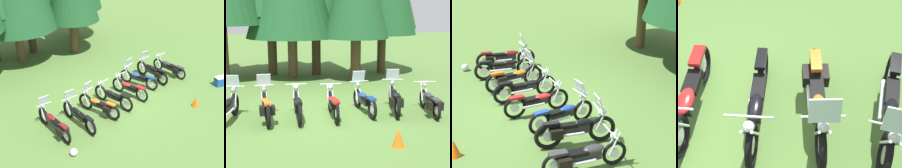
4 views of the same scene
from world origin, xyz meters
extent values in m
plane|color=#4C7033|center=(0.00, 0.00, 0.00)|extent=(80.00, 80.00, 0.00)
torus|color=black|center=(-3.64, 0.95, 0.37)|extent=(0.22, 0.76, 0.75)
cylinder|color=silver|center=(-3.64, 0.95, 0.37)|extent=(0.09, 0.29, 0.29)
torus|color=black|center=(-3.88, -0.72, 0.37)|extent=(0.22, 0.76, 0.75)
cylinder|color=silver|center=(-3.88, -0.72, 0.37)|extent=(0.09, 0.29, 0.29)
cube|color=black|center=(-3.76, 0.12, 0.49)|extent=(0.31, 0.85, 0.25)
ellipsoid|color=maroon|center=(-3.73, 0.34, 0.64)|extent=(0.32, 0.62, 0.19)
cube|color=black|center=(-3.79, -0.11, 0.61)|extent=(0.30, 0.58, 0.10)
cube|color=maroon|center=(-3.87, -0.64, 0.72)|extent=(0.24, 0.46, 0.08)
cylinder|color=silver|center=(-3.72, 0.90, 0.67)|extent=(0.09, 0.34, 0.65)
cylinder|color=silver|center=(-3.58, 0.88, 0.67)|extent=(0.09, 0.34, 0.65)
cylinder|color=silver|center=(-3.66, 0.81, 1.01)|extent=(0.66, 0.13, 0.04)
sphere|color=silver|center=(-3.65, 0.90, 0.89)|extent=(0.19, 0.19, 0.17)
cylinder|color=silver|center=(-3.67, -0.09, 0.39)|extent=(0.20, 0.84, 0.08)
cube|color=silver|center=(-3.66, 0.83, 1.19)|extent=(0.46, 0.21, 0.39)
cube|color=black|center=(-4.00, -0.50, 0.47)|extent=(0.18, 0.34, 0.26)
cube|color=black|center=(-3.70, -0.54, 0.47)|extent=(0.18, 0.34, 0.26)
torus|color=black|center=(-2.61, 0.58, 0.37)|extent=(0.22, 0.75, 0.74)
cylinder|color=silver|center=(-2.61, 0.58, 0.37)|extent=(0.09, 0.28, 0.28)
torus|color=black|center=(-2.85, -1.01, 0.37)|extent=(0.22, 0.75, 0.74)
cylinder|color=silver|center=(-2.85, -1.01, 0.37)|extent=(0.09, 0.28, 0.28)
cube|color=black|center=(-2.73, -0.22, 0.47)|extent=(0.30, 0.82, 0.23)
ellipsoid|color=black|center=(-2.70, 0.00, 0.62)|extent=(0.31, 0.60, 0.18)
cube|color=black|center=(-2.76, -0.43, 0.59)|extent=(0.29, 0.56, 0.10)
cube|color=black|center=(-2.84, -0.93, 0.71)|extent=(0.23, 0.46, 0.08)
cylinder|color=silver|center=(-2.69, 0.53, 0.67)|extent=(0.09, 0.34, 0.65)
cylinder|color=silver|center=(-2.55, 0.51, 0.67)|extent=(0.09, 0.34, 0.65)
cylinder|color=silver|center=(-2.63, 0.45, 1.00)|extent=(0.77, 0.15, 0.04)
sphere|color=silver|center=(-2.62, 0.53, 0.88)|extent=(0.19, 0.19, 0.17)
cylinder|color=silver|center=(-2.64, -0.41, 0.39)|extent=(0.19, 0.80, 0.08)
cube|color=silver|center=(-2.63, 0.47, 1.18)|extent=(0.46, 0.21, 0.39)
torus|color=black|center=(-1.65, 0.53, 0.38)|extent=(0.21, 0.78, 0.77)
cylinder|color=silver|center=(-1.65, 0.53, 0.38)|extent=(0.08, 0.30, 0.29)
torus|color=black|center=(-1.48, -0.92, 0.38)|extent=(0.21, 0.78, 0.77)
cylinder|color=silver|center=(-1.48, -0.92, 0.38)|extent=(0.08, 0.30, 0.29)
cube|color=black|center=(-1.57, -0.20, 0.48)|extent=(0.28, 0.74, 0.20)
ellipsoid|color=#D16014|center=(-1.59, 0.00, 0.60)|extent=(0.30, 0.54, 0.16)
cube|color=black|center=(-1.54, -0.40, 0.57)|extent=(0.28, 0.51, 0.10)
cube|color=#D16014|center=(-1.49, -0.84, 0.74)|extent=(0.23, 0.46, 0.08)
cylinder|color=silver|center=(-1.72, 0.46, 0.68)|extent=(0.08, 0.34, 0.65)
cylinder|color=silver|center=(-1.57, 0.48, 0.68)|extent=(0.08, 0.34, 0.65)
cylinder|color=silver|center=(-1.64, 0.39, 1.02)|extent=(0.62, 0.11, 0.04)
sphere|color=silver|center=(-1.65, 0.48, 0.90)|extent=(0.19, 0.19, 0.17)
cylinder|color=silver|center=(-1.43, -0.34, 0.40)|extent=(0.17, 0.73, 0.08)
cube|color=silver|center=(-1.64, 0.41, 1.20)|extent=(0.46, 0.20, 0.39)
cube|color=black|center=(-1.66, -0.74, 0.48)|extent=(0.18, 0.33, 0.26)
cube|color=black|center=(-1.35, -0.71, 0.48)|extent=(0.18, 0.33, 0.26)
torus|color=black|center=(-0.61, 0.62, 0.37)|extent=(0.13, 0.74, 0.74)
cylinder|color=silver|center=(-0.61, 0.62, 0.37)|extent=(0.06, 0.29, 0.29)
torus|color=black|center=(-0.56, -0.89, 0.37)|extent=(0.13, 0.74, 0.74)
cylinder|color=silver|center=(-0.56, -0.89, 0.37)|extent=(0.06, 0.29, 0.29)
cube|color=black|center=(-0.58, -0.13, 0.46)|extent=(0.22, 0.76, 0.20)
ellipsoid|color=black|center=(-0.59, 0.07, 0.58)|extent=(0.26, 0.54, 0.15)
cube|color=black|center=(-0.58, -0.34, 0.55)|extent=(0.24, 0.51, 0.10)
cube|color=black|center=(-0.56, -0.81, 0.72)|extent=(0.19, 0.45, 0.08)
cylinder|color=silver|center=(-0.68, 0.56, 0.67)|extent=(0.06, 0.34, 0.65)
cylinder|color=silver|center=(-0.53, 0.57, 0.67)|extent=(0.06, 0.34, 0.65)
cylinder|color=silver|center=(-0.60, 0.48, 1.01)|extent=(0.69, 0.06, 0.04)
sphere|color=silver|center=(-0.61, 0.57, 0.89)|extent=(0.18, 0.18, 0.17)
cylinder|color=silver|center=(-0.46, -0.30, 0.39)|extent=(0.11, 0.75, 0.08)
torus|color=black|center=(0.54, 0.58, 0.36)|extent=(0.11, 0.72, 0.71)
cylinder|color=silver|center=(0.54, 0.58, 0.36)|extent=(0.05, 0.28, 0.28)
torus|color=black|center=(0.56, -0.87, 0.36)|extent=(0.11, 0.72, 0.71)
cylinder|color=silver|center=(0.56, -0.87, 0.36)|extent=(0.05, 0.28, 0.28)
cube|color=black|center=(0.55, -0.14, 0.45)|extent=(0.23, 0.72, 0.20)
ellipsoid|color=#B21919|center=(0.55, 0.06, 0.57)|extent=(0.28, 0.51, 0.15)
cube|color=black|center=(0.55, -0.34, 0.54)|extent=(0.26, 0.48, 0.10)
cube|color=#B21919|center=(0.56, -0.79, 0.70)|extent=(0.20, 0.44, 0.08)
cylinder|color=silver|center=(0.46, 0.52, 0.65)|extent=(0.05, 0.34, 0.65)
cylinder|color=silver|center=(0.62, 0.52, 0.65)|extent=(0.05, 0.34, 0.65)
cylinder|color=silver|center=(0.54, 0.44, 0.99)|extent=(0.70, 0.04, 0.04)
sphere|color=silver|center=(0.54, 0.53, 0.87)|extent=(0.17, 0.17, 0.17)
cylinder|color=silver|center=(0.69, -0.30, 0.38)|extent=(0.09, 0.72, 0.08)
torus|color=black|center=(1.56, 0.96, 0.34)|extent=(0.18, 0.69, 0.68)
cylinder|color=silver|center=(1.56, 0.96, 0.34)|extent=(0.08, 0.27, 0.26)
torus|color=black|center=(1.75, -0.53, 0.34)|extent=(0.18, 0.69, 0.68)
cylinder|color=silver|center=(1.75, -0.53, 0.34)|extent=(0.08, 0.27, 0.26)
cube|color=black|center=(1.65, 0.22, 0.44)|extent=(0.29, 0.76, 0.21)
ellipsoid|color=navy|center=(1.63, 0.42, 0.57)|extent=(0.31, 0.55, 0.17)
cube|color=black|center=(1.68, 0.01, 0.54)|extent=(0.29, 0.52, 0.10)
cube|color=navy|center=(1.74, -0.45, 0.66)|extent=(0.23, 0.46, 0.08)
cylinder|color=silver|center=(1.50, 0.89, 0.64)|extent=(0.09, 0.34, 0.65)
cylinder|color=silver|center=(1.64, 0.91, 0.64)|extent=(0.09, 0.34, 0.65)
cylinder|color=silver|center=(1.58, 0.82, 0.98)|extent=(0.70, 0.12, 0.04)
sphere|color=silver|center=(1.57, 0.91, 0.86)|extent=(0.19, 0.19, 0.17)
cylinder|color=silver|center=(1.79, 0.07, 0.36)|extent=(0.17, 0.75, 0.08)
cube|color=silver|center=(1.57, 0.84, 1.16)|extent=(0.46, 0.21, 0.39)
torus|color=black|center=(2.79, 0.90, 0.39)|extent=(0.24, 0.78, 0.77)
cylinder|color=silver|center=(2.79, 0.90, 0.39)|extent=(0.10, 0.30, 0.30)
torus|color=black|center=(2.56, -0.58, 0.39)|extent=(0.24, 0.78, 0.77)
cylinder|color=silver|center=(2.56, -0.58, 0.39)|extent=(0.10, 0.30, 0.30)
cube|color=black|center=(2.68, 0.16, 0.50)|extent=(0.29, 0.76, 0.26)
ellipsoid|color=black|center=(2.71, 0.37, 0.66)|extent=(0.30, 0.56, 0.20)
cube|color=black|center=(2.64, -0.04, 0.63)|extent=(0.28, 0.52, 0.10)
cube|color=black|center=(2.57, -0.50, 0.75)|extent=(0.23, 0.46, 0.08)
cylinder|color=silver|center=(2.72, 0.86, 0.68)|extent=(0.10, 0.34, 0.65)
cylinder|color=silver|center=(2.85, 0.83, 0.68)|extent=(0.10, 0.34, 0.65)
cylinder|color=silver|center=(2.77, 0.77, 1.02)|extent=(0.73, 0.15, 0.04)
sphere|color=silver|center=(2.79, 0.86, 0.90)|extent=(0.19, 0.19, 0.17)
cylinder|color=silver|center=(2.76, -0.02, 0.41)|extent=(0.20, 0.75, 0.08)
cube|color=silver|center=(2.77, 0.79, 1.20)|extent=(0.46, 0.22, 0.39)
cube|color=black|center=(2.45, -0.36, 0.49)|extent=(0.19, 0.34, 0.26)
cube|color=black|center=(2.72, -0.40, 0.49)|extent=(0.19, 0.34, 0.26)
torus|color=black|center=(3.87, 0.64, 0.33)|extent=(0.15, 0.66, 0.66)
cylinder|color=silver|center=(3.87, 0.64, 0.33)|extent=(0.07, 0.26, 0.25)
torus|color=black|center=(3.73, -0.90, 0.33)|extent=(0.15, 0.66, 0.66)
cylinder|color=silver|center=(3.73, -0.90, 0.33)|extent=(0.07, 0.26, 0.25)
cube|color=black|center=(3.80, -0.13, 0.43)|extent=(0.28, 0.78, 0.24)
ellipsoid|color=#2D2D33|center=(3.82, 0.08, 0.58)|extent=(0.32, 0.57, 0.18)
cube|color=black|center=(3.78, -0.34, 0.55)|extent=(0.30, 0.53, 0.10)
cube|color=#2D2D33|center=(3.74, -0.82, 0.64)|extent=(0.24, 0.46, 0.08)
cylinder|color=silver|center=(3.78, 0.59, 0.63)|extent=(0.07, 0.34, 0.65)
cylinder|color=silver|center=(3.95, 0.58, 0.63)|extent=(0.07, 0.34, 0.65)
cylinder|color=silver|center=(3.86, 0.50, 0.96)|extent=(0.77, 0.10, 0.04)
sphere|color=silver|center=(3.87, 0.59, 0.84)|extent=(0.18, 0.18, 0.17)
cylinder|color=silver|center=(3.92, -0.31, 0.35)|extent=(0.15, 0.77, 0.08)
cube|color=black|center=(3.58, -0.69, 0.43)|extent=(0.17, 0.33, 0.26)
cube|color=black|center=(3.92, -0.72, 0.43)|extent=(0.17, 0.33, 0.26)
cylinder|color=brown|center=(-0.55, 7.21, 1.01)|extent=(0.48, 0.48, 2.03)
cylinder|color=#42301E|center=(0.70, 7.81, 1.49)|extent=(0.46, 0.46, 2.98)
cylinder|color=#4C3823|center=(2.45, 5.93, 1.03)|extent=(0.49, 0.49, 2.06)
cylinder|color=#42301E|center=(4.19, 7.79, 1.05)|extent=(0.40, 0.40, 2.10)
cylinder|color=#4C3823|center=(4.33, 8.10, 1.21)|extent=(0.39, 0.39, 2.42)
cube|color=#19479E|center=(4.51, -2.76, 0.21)|extent=(0.65, 0.56, 0.43)
cube|color=silver|center=(4.51, -2.76, 0.45)|extent=(0.66, 0.57, 0.04)
cone|color=#EA590F|center=(1.87, -2.92, 0.24)|extent=(0.32, 0.32, 0.48)
sphere|color=silver|center=(-4.16, -1.50, 0.15)|extent=(0.29, 0.29, 0.29)
camera|label=1|loc=(-10.48, -9.32, 8.18)|focal=55.42mm
camera|label=2|loc=(-0.93, -11.55, 3.48)|focal=59.47mm
camera|label=3|loc=(10.44, -3.72, 5.56)|focal=59.86mm
camera|label=4|loc=(-1.39, 2.56, 4.73)|focal=49.61mm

